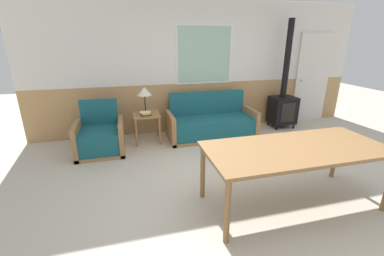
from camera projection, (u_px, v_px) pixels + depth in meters
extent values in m
plane|color=beige|center=(259.00, 189.00, 3.50)|extent=(16.00, 16.00, 0.00)
cube|color=tan|center=(203.00, 106.00, 5.73)|extent=(7.20, 0.06, 1.03)
cube|color=silver|center=(204.00, 42.00, 5.28)|extent=(7.20, 0.06, 1.67)
cube|color=white|center=(204.00, 55.00, 5.33)|extent=(1.21, 0.01, 1.20)
cube|color=#99BCA8|center=(204.00, 55.00, 5.32)|extent=(1.13, 0.02, 1.12)
cube|color=#9E7042|center=(211.00, 135.00, 5.34)|extent=(1.78, 0.77, 0.06)
cube|color=#195660|center=(212.00, 126.00, 5.25)|extent=(1.62, 0.69, 0.36)
cube|color=#195660|center=(207.00, 103.00, 5.44)|extent=(1.62, 0.10, 0.47)
cube|color=#9E7042|center=(171.00, 128.00, 5.05)|extent=(0.08, 0.77, 0.56)
cube|color=#9E7042|center=(249.00, 121.00, 5.46)|extent=(0.08, 0.77, 0.56)
cube|color=#9E7042|center=(102.00, 150.00, 4.63)|extent=(0.82, 0.80, 0.06)
cube|color=#195660|center=(100.00, 140.00, 4.54)|extent=(0.66, 0.72, 0.37)
cube|color=#195660|center=(99.00, 112.00, 4.74)|extent=(0.66, 0.10, 0.46)
cube|color=#9E7042|center=(78.00, 139.00, 4.45)|extent=(0.08, 0.80, 0.57)
cube|color=#9E7042|center=(122.00, 135.00, 4.63)|extent=(0.08, 0.80, 0.57)
cube|color=#9E7042|center=(146.00, 115.00, 4.93)|extent=(0.50, 0.50, 0.03)
cylinder|color=#9E7042|center=(136.00, 133.00, 4.77)|extent=(0.04, 0.04, 0.54)
cylinder|color=#9E7042|center=(160.00, 131.00, 4.88)|extent=(0.04, 0.04, 0.54)
cylinder|color=#9E7042|center=(135.00, 126.00, 5.18)|extent=(0.04, 0.04, 0.54)
cylinder|color=#9E7042|center=(157.00, 124.00, 5.28)|extent=(0.04, 0.04, 0.54)
cylinder|color=black|center=(146.00, 112.00, 5.00)|extent=(0.12, 0.12, 0.02)
cylinder|color=black|center=(145.00, 103.00, 4.95)|extent=(0.02, 0.02, 0.33)
cone|color=silver|center=(144.00, 91.00, 4.87)|extent=(0.28, 0.28, 0.16)
cube|color=black|center=(146.00, 115.00, 4.84)|extent=(0.20, 0.18, 0.02)
cube|color=gold|center=(146.00, 113.00, 4.83)|extent=(0.18, 0.18, 0.03)
cube|color=white|center=(145.00, 112.00, 4.82)|extent=(0.20, 0.11, 0.02)
cube|color=olive|center=(296.00, 149.00, 2.96)|extent=(2.13, 0.93, 0.04)
cylinder|color=olive|center=(227.00, 212.00, 2.48)|extent=(0.06, 0.06, 0.72)
cylinder|color=olive|center=(203.00, 172.00, 3.22)|extent=(0.06, 0.06, 0.72)
cylinder|color=olive|center=(336.00, 154.00, 3.70)|extent=(0.06, 0.06, 0.72)
cylinder|color=black|center=(276.00, 128.00, 5.73)|extent=(0.04, 0.04, 0.10)
cylinder|color=black|center=(293.00, 126.00, 5.83)|extent=(0.04, 0.04, 0.10)
cylinder|color=black|center=(268.00, 123.00, 6.05)|extent=(0.04, 0.04, 0.10)
cylinder|color=black|center=(284.00, 122.00, 6.15)|extent=(0.04, 0.04, 0.10)
cube|color=black|center=(282.00, 110.00, 5.83)|extent=(0.55, 0.44, 0.60)
cube|color=black|center=(288.00, 113.00, 5.62)|extent=(0.33, 0.01, 0.42)
cylinder|color=black|center=(287.00, 59.00, 5.50)|extent=(0.13, 0.13, 1.63)
cube|color=silver|center=(312.00, 78.00, 6.16)|extent=(0.89, 0.04, 2.07)
sphere|color=silver|center=(302.00, 81.00, 6.07)|extent=(0.06, 0.06, 0.06)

